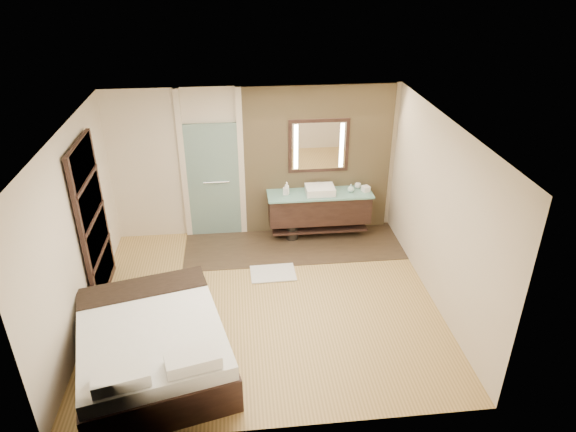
{
  "coord_description": "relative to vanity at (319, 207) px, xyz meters",
  "views": [
    {
      "loc": [
        -0.33,
        -6.16,
        4.7
      ],
      "look_at": [
        0.4,
        0.6,
        1.13
      ],
      "focal_mm": 32.0,
      "sensor_mm": 36.0,
      "label": 1
    }
  ],
  "objects": [
    {
      "name": "mirror_unit",
      "position": [
        0.0,
        0.24,
        1.07
      ],
      "size": [
        1.06,
        0.04,
        0.96
      ],
      "color": "black",
      "rests_on": "stone_wall"
    },
    {
      "name": "tissue_box",
      "position": [
        0.82,
        -0.03,
        0.33
      ],
      "size": [
        0.15,
        0.15,
        0.1
      ],
      "primitive_type": "cube",
      "rotation": [
        0.0,
        0.0,
        0.35
      ],
      "color": "white",
      "rests_on": "vanity"
    },
    {
      "name": "cup",
      "position": [
        0.71,
        0.13,
        0.33
      ],
      "size": [
        0.11,
        0.11,
        0.09
      ],
      "primitive_type": "imported",
      "rotation": [
        0.0,
        0.0,
        -0.01
      ],
      "color": "white",
      "rests_on": "vanity"
    },
    {
      "name": "frosted_door",
      "position": [
        -1.85,
        0.28,
        0.56
      ],
      "size": [
        1.1,
        0.12,
        2.7
      ],
      "color": "#ACD9CF",
      "rests_on": "floor"
    },
    {
      "name": "tile_strip",
      "position": [
        -0.5,
        -0.32,
        -0.57
      ],
      "size": [
        3.8,
        1.3,
        0.01
      ],
      "primitive_type": "cube",
      "color": "#35281D",
      "rests_on": "floor"
    },
    {
      "name": "stone_wall",
      "position": [
        0.0,
        0.29,
        0.77
      ],
      "size": [
        2.6,
        0.08,
        2.7
      ],
      "primitive_type": "cube",
      "color": "#9E845A",
      "rests_on": "floor"
    },
    {
      "name": "floor",
      "position": [
        -1.1,
        -1.92,
        -0.58
      ],
      "size": [
        5.0,
        5.0,
        0.0
      ],
      "primitive_type": "plane",
      "color": "#9D7A41",
      "rests_on": "ground"
    },
    {
      "name": "bath_mat",
      "position": [
        -0.93,
        -1.17,
        -0.56
      ],
      "size": [
        0.73,
        0.52,
        0.02
      ],
      "primitive_type": "cube",
      "rotation": [
        0.0,
        0.0,
        0.02
      ],
      "color": "silver",
      "rests_on": "floor"
    },
    {
      "name": "soap_bottle_c",
      "position": [
        0.55,
        -0.02,
        0.36
      ],
      "size": [
        0.14,
        0.14,
        0.15
      ],
      "primitive_type": "imported",
      "rotation": [
        0.0,
        0.0,
        0.21
      ],
      "color": "silver",
      "rests_on": "vanity"
    },
    {
      "name": "soap_bottle_b",
      "position": [
        -0.61,
        -0.01,
        0.38
      ],
      "size": [
        0.1,
        0.1,
        0.19
      ],
      "primitive_type": "imported",
      "rotation": [
        0.0,
        0.0,
        -0.14
      ],
      "color": "#B2B2B2",
      "rests_on": "vanity"
    },
    {
      "name": "soap_bottle_a",
      "position": [
        -0.58,
        -0.0,
        0.4
      ],
      "size": [
        0.11,
        0.11,
        0.23
      ],
      "primitive_type": "imported",
      "rotation": [
        0.0,
        0.0,
        0.34
      ],
      "color": "white",
      "rests_on": "vanity"
    },
    {
      "name": "vanity",
      "position": [
        0.0,
        0.0,
        0.0
      ],
      "size": [
        1.85,
        0.55,
        0.88
      ],
      "color": "black",
      "rests_on": "stone_wall"
    },
    {
      "name": "bed",
      "position": [
        -2.57,
        -3.08,
        -0.24
      ],
      "size": [
        2.18,
        2.49,
        0.83
      ],
      "rotation": [
        0.0,
        0.0,
        0.24
      ],
      "color": "black",
      "rests_on": "floor"
    },
    {
      "name": "waste_bin",
      "position": [
        -0.5,
        -0.07,
        -0.44
      ],
      "size": [
        0.26,
        0.26,
        0.28
      ],
      "primitive_type": "cylinder",
      "rotation": [
        0.0,
        0.0,
        -0.18
      ],
      "color": "black",
      "rests_on": "floor"
    },
    {
      "name": "shoji_partition",
      "position": [
        -3.53,
        -1.32,
        0.63
      ],
      "size": [
        0.06,
        1.2,
        2.4
      ],
      "color": "black",
      "rests_on": "floor"
    }
  ]
}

